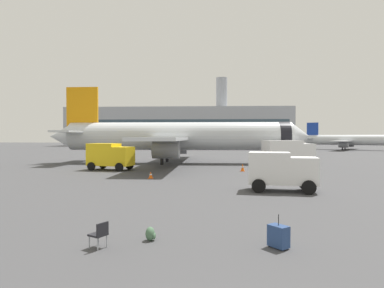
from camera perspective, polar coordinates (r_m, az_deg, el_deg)
airplane_at_gate at (r=45.47m, az=-2.50°, el=1.28°), size 35.64×32.05×10.50m
airplane_taxiing at (r=101.43m, az=25.24°, el=0.61°), size 23.66×21.92×7.77m
service_truck at (r=37.48m, az=-13.82°, el=-1.88°), size 5.19×3.46×2.90m
fuel_truck at (r=42.15m, az=16.06°, el=-1.33°), size 6.42×3.96×3.20m
cargo_van at (r=23.04m, az=15.05°, el=-4.22°), size 4.66×2.92×2.60m
safety_cone_near at (r=30.90m, az=18.01°, el=-4.97°), size 0.44×0.44×0.64m
safety_cone_mid at (r=35.50m, az=8.64°, el=-3.99°), size 0.44×0.44×0.80m
safety_cone_far at (r=29.37m, az=-7.07°, el=-5.28°), size 0.44×0.44×0.59m
rolling_suitcase at (r=11.61m, az=14.56°, el=-14.98°), size 0.71×0.75×1.10m
traveller_backpack at (r=12.13m, az=-7.10°, el=-15.01°), size 0.36×0.40×0.48m
gate_chair at (r=11.58m, az=-15.50°, el=-14.48°), size 0.65×0.65×0.86m
terminal_building at (r=134.22m, az=-2.15°, el=2.99°), size 88.24×16.16×27.12m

